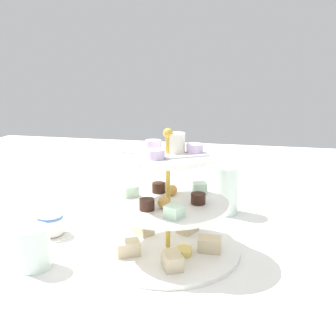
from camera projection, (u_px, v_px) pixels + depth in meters
ground_plane at (168, 251)px, 0.82m from camera, size 2.40×2.40×0.00m
tiered_serving_stand at (168, 214)px, 0.80m from camera, size 0.31×0.31×0.27m
water_glass_tall_right at (226, 190)px, 1.02m from camera, size 0.07×0.07×0.13m
water_glass_short_left at (34, 248)px, 0.75m from camera, size 0.06×0.06×0.08m
teacup_with_saucer at (51, 226)px, 0.89m from camera, size 0.09×0.09×0.05m
butter_knife_left at (329, 285)px, 0.69m from camera, size 0.03×0.17×0.00m
butter_knife_right at (115, 204)px, 1.10m from camera, size 0.12×0.14×0.00m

